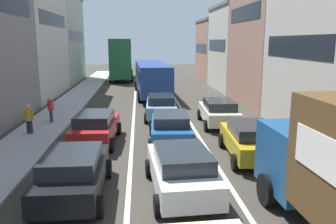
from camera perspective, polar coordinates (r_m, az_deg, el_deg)
name	(u,v)px	position (r m, az deg, el deg)	size (l,w,h in m)	color
sidewalk_left	(60,112)	(24.59, -17.36, -0.01)	(2.60, 64.00, 0.14)	#AAAAAA
lane_stripe_left	(134,112)	(24.01, -5.63, 0.04)	(0.16, 60.00, 0.01)	silver
lane_stripe_right	(183,111)	(24.19, 2.45, 0.17)	(0.16, 60.00, 0.01)	silver
building_row_right	(296,39)	(26.76, 20.37, 11.22)	(7.20, 43.90, 12.64)	#936B5B
sedan_centre_lane_second	(182,169)	(11.15, 2.25, -9.45)	(2.27, 4.40, 1.49)	silver
wagon_left_lane_second	(74,172)	(11.28, -15.33, -9.61)	(2.06, 4.30, 1.49)	black
hatchback_centre_lane_third	(171,127)	(16.39, 0.42, -2.52)	(2.24, 4.39, 1.49)	#194C8C
sedan_left_lane_third	(95,127)	(16.84, -11.89, -2.40)	(2.26, 4.40, 1.49)	#A51E1E
coupe_centre_lane_fourth	(161,106)	(21.84, -1.15, 1.05)	(2.23, 4.38, 1.49)	#759EB7
sedan_right_lane_behind_truck	(250,140)	(14.77, 13.46, -4.45)	(2.28, 4.41, 1.49)	#B29319
wagon_right_lane_far	(219,112)	(20.20, 8.38, 0.06)	(2.22, 4.38, 1.49)	beige
bus_mid_queue_primary	(152,76)	(30.64, -2.69, 5.91)	(3.13, 10.60, 2.90)	navy
bus_far_queue_secondary	(121,57)	(44.46, -7.74, 8.98)	(2.98, 10.55, 5.06)	#1E6033
pedestrian_near_kerb	(51,108)	(21.32, -18.81, 0.58)	(0.34, 0.52, 1.66)	#262D47
pedestrian_mid_sidewalk	(29,118)	(19.01, -21.99, -0.94)	(0.52, 0.34, 1.66)	#262D47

